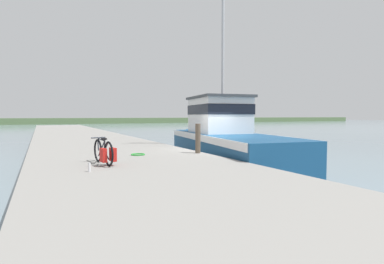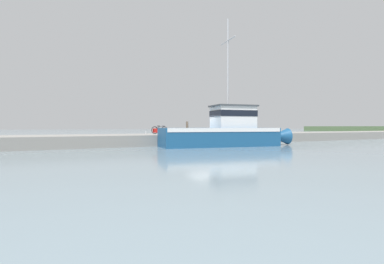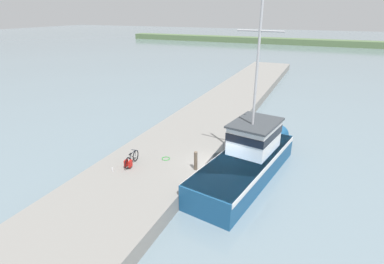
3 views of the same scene
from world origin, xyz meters
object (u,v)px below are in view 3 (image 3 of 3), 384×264
mooring_post (196,161)px  water_bottle_on_curb (112,170)px  fishing_boat_main (249,157)px  bicycle_touring (131,160)px

mooring_post → water_bottle_on_curb: mooring_post is taller
fishing_boat_main → mooring_post: size_ratio=10.10×
mooring_post → water_bottle_on_curb: bearing=-153.3°
bicycle_touring → water_bottle_on_curb: size_ratio=7.32×
bicycle_touring → mooring_post: (3.73, 1.15, 0.21)m
fishing_boat_main → water_bottle_on_curb: size_ratio=48.75×
fishing_boat_main → bicycle_touring: (-6.33, -3.36, 0.01)m
fishing_boat_main → mooring_post: 3.42m
bicycle_touring → fishing_boat_main: bearing=20.7°
fishing_boat_main → mooring_post: (-2.60, -2.20, 0.22)m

